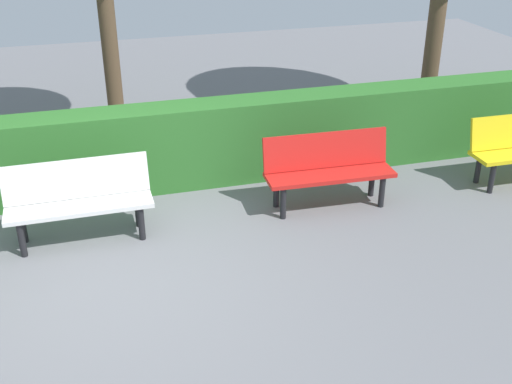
% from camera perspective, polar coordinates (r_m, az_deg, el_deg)
% --- Properties ---
extents(ground_plane, '(20.33, 20.33, 0.00)m').
position_cam_1_polar(ground_plane, '(6.42, -12.71, -7.57)').
color(ground_plane, slate).
extents(bench_red, '(1.53, 0.52, 0.86)m').
position_cam_1_polar(bench_red, '(7.46, 6.50, 2.24)').
color(bench_red, red).
rests_on(bench_red, ground_plane).
extents(bench_white, '(1.52, 0.48, 0.86)m').
position_cam_1_polar(bench_white, '(6.96, -15.66, -0.49)').
color(bench_white, white).
rests_on(bench_white, ground_plane).
extents(hedge_row, '(16.33, 0.50, 1.04)m').
position_cam_1_polar(hedge_row, '(7.98, -5.79, 4.26)').
color(hedge_row, '#2D6B28').
rests_on(hedge_row, ground_plane).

